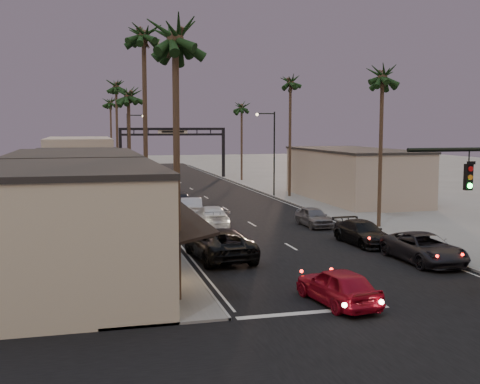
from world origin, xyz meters
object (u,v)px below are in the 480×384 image
palm_ra (383,71)px  palm_rc (242,104)px  palm_far (110,100)px  curbside_black (363,233)px  streetlight_right (272,147)px  streetlight_left (130,144)px  palm_lb (144,29)px  oncoming_silver (191,207)px  palm_la (175,28)px  oncoming_red (338,286)px  palm_rb (290,78)px  oncoming_pickup (219,244)px  curbside_near (424,248)px  palm_lc (128,90)px  palm_ld (116,83)px  arch (173,140)px

palm_ra → palm_rc: (0.00, 40.00, -0.97)m
palm_far → curbside_black: 61.76m
streetlight_right → palm_rc: palm_rc is taller
streetlight_left → palm_far: (-1.38, 20.00, 6.11)m
palm_lb → palm_ra: bearing=6.6°
palm_lb → oncoming_silver: bearing=66.8°
palm_lb → palm_rc: bearing=67.7°
palm_la → oncoming_silver: 26.81m
streetlight_right → oncoming_red: (-9.07, -38.00, -4.53)m
streetlight_right → palm_rb: bearing=-30.8°
oncoming_pickup → curbside_near: 11.34m
palm_la → palm_ra: size_ratio=1.00×
streetlight_right → curbside_near: bearing=-92.3°
palm_la → palm_ra: (17.20, 15.00, 0.00)m
streetlight_left → palm_rb: 22.07m
oncoming_red → oncoming_pickup: (-2.93, 9.78, 0.08)m
curbside_black → palm_lb: bearing=161.7°
streetlight_left → palm_ra: bearing=-65.5°
palm_lb → oncoming_red: palm_lb is taller
palm_rc → streetlight_right: bearing=-95.1°
palm_lc → palm_rb: bearing=24.9°
palm_rb → oncoming_silver: (-12.43, -10.86, -11.62)m
palm_lc → palm_far: bearing=89.6°
curbside_near → oncoming_red: bearing=-142.9°
palm_lc → palm_far: palm_far is taller
palm_ra → curbside_black: palm_ra is taller
streetlight_left → oncoming_red: (4.77, -51.00, -4.53)m
streetlight_right → oncoming_red: size_ratio=1.92×
streetlight_left → palm_rc: size_ratio=0.74×
palm_rc → palm_la: bearing=-107.4°
streetlight_right → palm_ld: size_ratio=0.63×
palm_ra → oncoming_silver: size_ratio=2.72×
palm_lb → oncoming_pickup: 14.00m
palm_la → palm_far: bearing=89.8°
palm_far → curbside_near: palm_far is taller
streetlight_left → oncoming_red: bearing=-84.7°
palm_la → oncoming_silver: palm_la is taller
streetlight_left → palm_rb: size_ratio=0.63×
palm_lc → palm_far: 42.01m
arch → palm_lc: size_ratio=1.25×
palm_la → palm_rc: (17.20, 55.00, -0.97)m
oncoming_pickup → palm_far: bearing=-91.3°
streetlight_left → palm_rb: bearing=-42.1°
palm_la → curbside_near: bearing=15.9°
palm_rc → palm_far: palm_far is taller
palm_ra → curbside_near: palm_ra is taller
palm_rc → curbside_black: palm_rc is taller
palm_ld → palm_far: 23.02m
streetlight_left → palm_lc: (-1.68, -22.00, 5.14)m
oncoming_red → curbside_near: size_ratio=0.81×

